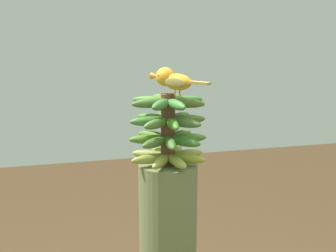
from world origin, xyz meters
The scene contains 2 objects.
banana_bunch centered at (0.00, 0.00, 1.27)m, with size 0.27×0.27×0.24m.
perched_bird centered at (-0.01, 0.02, 1.44)m, with size 0.16×0.18×0.09m.
Camera 1 is at (0.39, 1.47, 1.62)m, focal length 50.36 mm.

